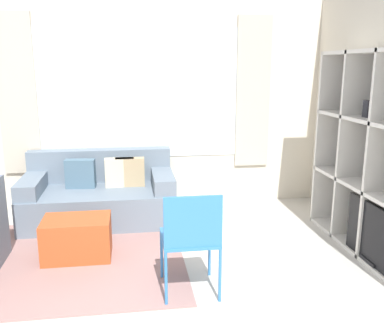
# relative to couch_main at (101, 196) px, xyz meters

# --- Properties ---
(wall_back) EXTENTS (5.84, 0.11, 2.70)m
(wall_back) POSITION_rel_couch_main_xyz_m (0.50, 0.50, 1.06)
(wall_back) COLOR beige
(wall_back) RESTS_ON ground_plane
(area_rug) EXTENTS (2.56, 1.98, 0.01)m
(area_rug) POSITION_rel_couch_main_xyz_m (-0.45, -1.07, -0.29)
(area_rug) COLOR gray
(area_rug) RESTS_ON ground_plane
(couch_main) EXTENTS (1.72, 0.93, 0.79)m
(couch_main) POSITION_rel_couch_main_xyz_m (0.00, 0.00, 0.00)
(couch_main) COLOR slate
(couch_main) RESTS_ON ground_plane
(ottoman) EXTENTS (0.63, 0.44, 0.39)m
(ottoman) POSITION_rel_couch_main_xyz_m (-0.16, -1.04, -0.10)
(ottoman) COLOR #B74C23
(ottoman) RESTS_ON ground_plane
(folding_chair) EXTENTS (0.44, 0.46, 0.86)m
(folding_chair) POSITION_rel_couch_main_xyz_m (0.81, -1.87, 0.22)
(folding_chair) COLOR #3375B7
(folding_chair) RESTS_ON ground_plane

